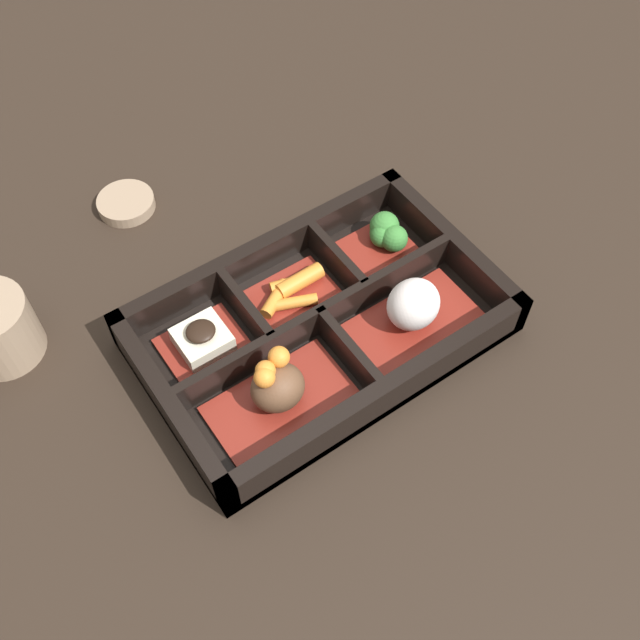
% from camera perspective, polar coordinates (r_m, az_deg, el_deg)
% --- Properties ---
extents(ground_plane, '(3.00, 3.00, 0.00)m').
position_cam_1_polar(ground_plane, '(0.67, 0.00, -1.22)').
color(ground_plane, black).
extents(bento_base, '(0.31, 0.20, 0.01)m').
position_cam_1_polar(bento_base, '(0.67, 0.00, -0.98)').
color(bento_base, black).
rests_on(bento_base, ground_plane).
extents(bento_rim, '(0.31, 0.20, 0.04)m').
position_cam_1_polar(bento_rim, '(0.66, -0.08, -0.08)').
color(bento_rim, black).
rests_on(bento_rim, ground_plane).
extents(bowl_rice, '(0.12, 0.06, 0.05)m').
position_cam_1_polar(bowl_rice, '(0.66, 7.06, 0.80)').
color(bowl_rice, maroon).
rests_on(bowl_rice, bento_base).
extents(bowl_stew, '(0.12, 0.06, 0.06)m').
position_cam_1_polar(bowl_stew, '(0.61, -3.28, -5.29)').
color(bowl_stew, maroon).
rests_on(bowl_stew, bento_base).
extents(bowl_greens, '(0.07, 0.06, 0.03)m').
position_cam_1_polar(bowl_greens, '(0.72, 4.86, 6.28)').
color(bowl_greens, maroon).
rests_on(bowl_greens, bento_base).
extents(bowl_carrots, '(0.08, 0.06, 0.02)m').
position_cam_1_polar(bowl_carrots, '(0.68, -2.12, 2.07)').
color(bowl_carrots, maroon).
rests_on(bowl_carrots, bento_base).
extents(bowl_tofu, '(0.07, 0.06, 0.03)m').
position_cam_1_polar(bowl_tofu, '(0.65, -8.91, -1.61)').
color(bowl_tofu, maroon).
rests_on(bowl_tofu, bento_base).
extents(sauce_dish, '(0.06, 0.06, 0.01)m').
position_cam_1_polar(sauce_dish, '(0.79, -14.56, 8.62)').
color(sauce_dish, gray).
rests_on(sauce_dish, ground_plane).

